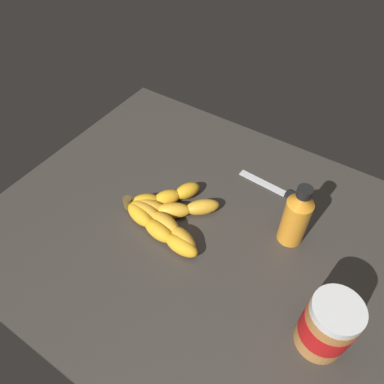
# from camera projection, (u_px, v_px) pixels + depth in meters

# --- Properties ---
(ground_plane) EXTENTS (0.86, 0.73, 0.03)m
(ground_plane) POSITION_uv_depth(u_px,v_px,m) (194.00, 231.00, 0.80)
(ground_plane) COLOR #38332D
(banana_bunch) EXTENTS (0.21, 0.18, 0.04)m
(banana_bunch) POSITION_uv_depth(u_px,v_px,m) (166.00, 215.00, 0.78)
(banana_bunch) COLOR gold
(banana_bunch) RESTS_ON ground_plane
(peanut_butter_jar) EXTENTS (0.08, 0.08, 0.13)m
(peanut_butter_jar) POSITION_uv_depth(u_px,v_px,m) (327.00, 326.00, 0.58)
(peanut_butter_jar) COLOR #B27238
(peanut_butter_jar) RESTS_ON ground_plane
(honey_bottle) EXTENTS (0.05, 0.05, 0.15)m
(honey_bottle) POSITION_uv_depth(u_px,v_px,m) (296.00, 217.00, 0.71)
(honey_bottle) COLOR orange
(honey_bottle) RESTS_ON ground_plane
(butter_knife) EXTENTS (0.19, 0.03, 0.01)m
(butter_knife) POSITION_uv_depth(u_px,v_px,m) (283.00, 192.00, 0.85)
(butter_knife) COLOR silver
(butter_knife) RESTS_ON ground_plane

